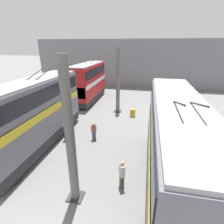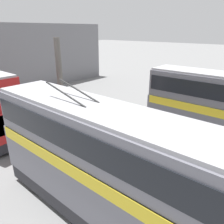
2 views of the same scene
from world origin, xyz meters
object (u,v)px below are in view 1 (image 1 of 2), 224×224
Objects in this scene: person_aisle_midway at (94,131)px; oil_drum at (133,113)px; person_by_right_row at (66,131)px; bus_left_near at (175,143)px; bus_right_near at (34,110)px; person_by_left_row at (122,174)px; bus_right_far at (88,80)px.

person_aisle_midway reaches higher than oil_drum.
bus_left_near is at bearing -175.19° from person_by_right_row.
bus_right_near reaches higher than oil_drum.
bus_left_near reaches higher than person_by_left_row.
oil_drum is at bearing -125.79° from bus_right_far.
person_by_right_row is at bearing -56.56° from bus_right_near.
bus_right_far is at bearing 54.21° from oil_drum.
person_aisle_midway is 2.37m from person_by_right_row.
bus_right_near is at bearing -92.76° from person_aisle_midway.
bus_right_near is 4.91m from person_aisle_midway.
bus_right_far is 10.57× the size of oil_drum.
bus_left_near is 11.04m from oil_drum.
person_aisle_midway is at bearing 98.13° from person_by_left_row.
bus_right_far is 17.39m from person_by_left_row.
bus_right_near is (2.73, 9.82, 0.01)m from bus_left_near.
bus_right_far reaches higher than person_by_left_row.
oil_drum is (-4.93, -6.84, -2.53)m from bus_right_far.
person_aisle_midway is at bearing -137.42° from person_by_right_row.
bus_right_near is 8.15m from person_by_left_row.
person_by_left_row reaches higher than person_by_right_row.
bus_left_near is 6.94× the size of person_by_right_row.
bus_right_far is at bearing 32.79° from bus_left_near.
bus_right_near is 10.54m from oil_drum.
bus_right_near is at bearing 131.47° from person_by_left_row.
bus_right_far is at bearing 89.88° from person_by_left_row.
bus_left_near is 12.98× the size of oil_drum.
bus_left_near is 3.34m from person_by_left_row.
person_aisle_midway is at bearing 52.59° from bus_left_near.
person_aisle_midway is (4.39, 5.74, -2.15)m from bus_left_near.
person_aisle_midway is 0.91× the size of person_by_left_row.
person_by_right_row is (1.17, -1.77, -2.15)m from bus_right_near.
person_by_right_row is (3.90, 8.05, -2.14)m from bus_left_near.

